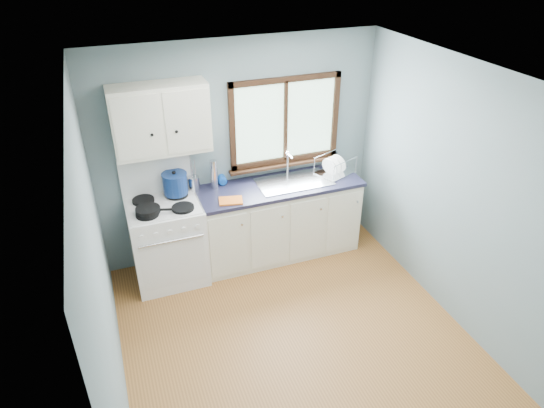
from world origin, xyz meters
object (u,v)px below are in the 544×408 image
object	(u,v)px
sink	(294,187)
dish_rack	(335,169)
utensil_crock	(194,183)
skillet	(148,210)
base_cabinets	(279,223)
thermos	(214,174)
stockpot	(175,183)
gas_range	(167,240)

from	to	relation	value
sink	dish_rack	distance (m)	0.55
utensil_crock	dish_rack	world-z (taller)	utensil_crock
skillet	base_cabinets	bearing A→B (deg)	23.60
sink	thermos	distance (m)	0.92
utensil_crock	thermos	xyz separation A→B (m)	(0.22, -0.03, 0.08)
stockpot	thermos	distance (m)	0.44
gas_range	base_cabinets	bearing A→B (deg)	0.82
sink	dish_rack	xyz separation A→B (m)	(0.53, 0.04, 0.12)
gas_range	utensil_crock	world-z (taller)	gas_range
sink	utensil_crock	bearing A→B (deg)	169.28
base_cabinets	utensil_crock	xyz separation A→B (m)	(-0.92, 0.21, 0.59)
base_cabinets	skillet	xyz separation A→B (m)	(-1.47, -0.16, 0.57)
skillet	stockpot	world-z (taller)	stockpot
gas_range	dish_rack	bearing A→B (deg)	1.64
utensil_crock	dish_rack	size ratio (longest dim) A/B	0.80
gas_range	stockpot	xyz separation A→B (m)	(0.17, 0.15, 0.58)
dish_rack	skillet	bearing A→B (deg)	162.92
thermos	stockpot	bearing A→B (deg)	-175.05
sink	dish_rack	size ratio (longest dim) A/B	1.65
base_cabinets	utensil_crock	size ratio (longest dim) A/B	4.51
skillet	sink	bearing A→B (deg)	22.90
gas_range	stockpot	bearing A→B (deg)	42.14
gas_range	sink	bearing A→B (deg)	0.71
gas_range	base_cabinets	xyz separation A→B (m)	(1.31, 0.02, -0.08)
base_cabinets	utensil_crock	world-z (taller)	utensil_crock
base_cabinets	dish_rack	world-z (taller)	dish_rack
gas_range	thermos	bearing A→B (deg)	17.59
base_cabinets	dish_rack	size ratio (longest dim) A/B	3.63
stockpot	dish_rack	size ratio (longest dim) A/B	0.67
thermos	dish_rack	bearing A→B (deg)	-5.44
utensil_crock	gas_range	bearing A→B (deg)	-149.41
skillet	thermos	world-z (taller)	thermos
base_cabinets	sink	bearing A→B (deg)	-0.13
stockpot	utensil_crock	distance (m)	0.24
skillet	utensil_crock	xyz separation A→B (m)	(0.55, 0.37, 0.02)
dish_rack	base_cabinets	bearing A→B (deg)	160.72
skillet	dish_rack	xyz separation A→B (m)	(2.18, 0.20, -0.01)
gas_range	skillet	world-z (taller)	gas_range
sink	thermos	size ratio (longest dim) A/B	2.51
sink	stockpot	world-z (taller)	stockpot
thermos	gas_range	bearing A→B (deg)	-162.41
gas_range	skillet	size ratio (longest dim) A/B	3.46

